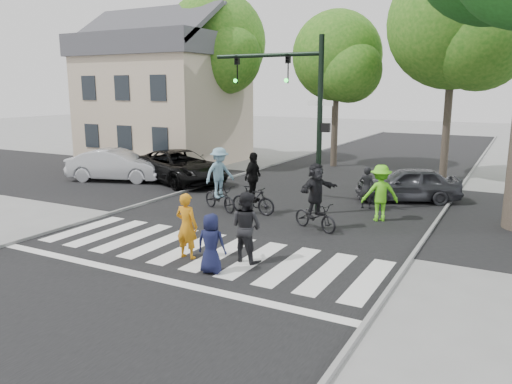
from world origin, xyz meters
TOP-DOWN VIEW (x-y plane):
  - ground at (0.00, 0.00)m, footprint 120.00×120.00m
  - road_stem at (0.00, 5.00)m, footprint 10.00×70.00m
  - road_cross at (0.00, 8.00)m, footprint 70.00×10.00m
  - curb_left at (-5.05, 5.00)m, footprint 0.10×70.00m
  - curb_right at (5.05, 5.00)m, footprint 0.10×70.00m
  - crosswalk at (0.00, 0.66)m, footprint 10.00×3.85m
  - traffic_signal at (0.35, 6.20)m, footprint 4.45×0.29m
  - bg_tree_0 at (-13.74, 16.00)m, footprint 5.46×5.20m
  - bg_tree_1 at (-8.70, 15.48)m, footprint 6.09×5.80m
  - bg_tree_2 at (-1.76, 16.62)m, footprint 5.04×4.80m
  - bg_tree_3 at (4.31, 15.27)m, footprint 6.30×6.00m
  - house at (-11.49, 13.98)m, footprint 8.40×8.10m
  - pedestrian_woman at (-0.06, 0.31)m, footprint 0.62×0.41m
  - pedestrian_child at (1.07, -0.27)m, footprint 0.78×0.58m
  - pedestrian_adult at (1.39, 0.84)m, footprint 0.98×0.82m
  - cyclist_left at (-2.07, 5.06)m, footprint 1.88×1.32m
  - cyclist_mid at (-0.76, 5.12)m, footprint 1.66×1.01m
  - cyclist_right at (1.87, 4.30)m, footprint 1.75×1.61m
  - car_suv at (-6.54, 8.70)m, footprint 5.93×4.38m
  - car_silver at (-9.46, 7.67)m, footprint 4.80×2.93m
  - car_grey at (3.50, 9.74)m, footprint 4.23×3.01m
  - bystander_hivis at (3.32, 6.33)m, footprint 1.39×1.19m
  - bystander_dark at (2.46, 7.77)m, footprint 0.57×0.38m

SIDE VIEW (x-z plane):
  - ground at x=0.00m, z-range 0.00..0.00m
  - road_stem at x=0.00m, z-range 0.00..0.01m
  - road_cross at x=0.00m, z-range 0.00..0.01m
  - crosswalk at x=0.00m, z-range 0.00..0.01m
  - curb_left at x=-5.05m, z-range 0.00..0.10m
  - curb_right at x=5.05m, z-range 0.00..0.10m
  - car_grey at x=3.50m, z-range 0.00..1.34m
  - pedestrian_child at x=1.07m, z-range 0.00..1.45m
  - car_silver at x=-9.46m, z-range 0.00..1.49m
  - car_suv at x=-6.54m, z-range 0.00..1.50m
  - bystander_dark at x=2.46m, z-range 0.00..1.55m
  - pedestrian_woman at x=-0.06m, z-range 0.00..1.71m
  - cyclist_mid at x=-0.76m, z-range -0.19..1.97m
  - pedestrian_adult at x=1.39m, z-range 0.00..1.80m
  - bystander_hivis at x=3.32m, z-range 0.00..1.86m
  - cyclist_right at x=1.87m, z-range -0.11..1.98m
  - cyclist_left at x=-2.07m, z-range -0.15..2.10m
  - house at x=-11.49m, z-range -0.61..8.21m
  - traffic_signal at x=0.35m, z-range 0.90..6.90m
  - bg_tree_2 at x=-1.76m, z-range 1.58..9.98m
  - bg_tree_0 at x=-13.74m, z-range 1.66..10.63m
  - bg_tree_1 at x=-8.70m, z-range 1.75..11.55m
  - bg_tree_3 at x=4.31m, z-range 1.84..12.04m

